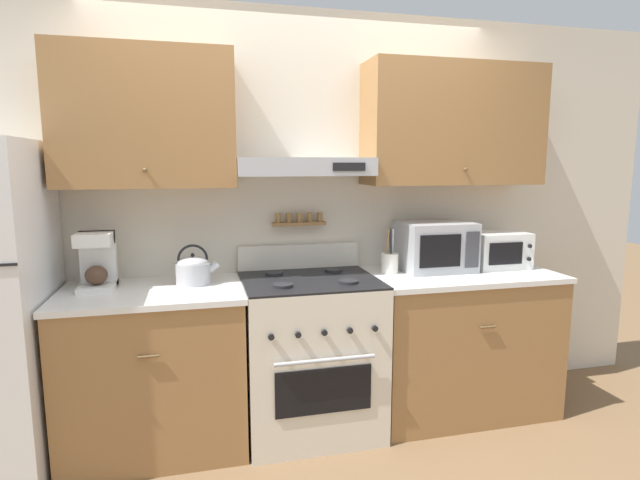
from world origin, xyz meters
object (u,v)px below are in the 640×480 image
at_px(tea_kettle, 194,269).
at_px(coffee_maker, 97,260).
at_px(microwave, 435,246).
at_px(utensil_crock, 389,262).
at_px(stove_range, 310,353).
at_px(toaster_oven, 497,250).

xyz_separation_m(tea_kettle, coffee_maker, (-0.51, 0.03, 0.07)).
bearing_deg(coffee_maker, tea_kettle, -3.32).
bearing_deg(microwave, utensil_crock, -176.83).
bearing_deg(stove_range, toaster_oven, 3.87).
relative_size(microwave, utensil_crock, 1.60).
bearing_deg(toaster_oven, microwave, 177.48).
height_order(utensil_crock, toaster_oven, utensil_crock).
bearing_deg(toaster_oven, utensil_crock, 179.87).
xyz_separation_m(utensil_crock, toaster_oven, (0.76, -0.00, 0.05)).
bearing_deg(toaster_oven, coffee_maker, 179.27).
relative_size(tea_kettle, toaster_oven, 0.69).
bearing_deg(utensil_crock, toaster_oven, -0.13).
distance_m(stove_range, toaster_oven, 1.42).
bearing_deg(microwave, coffee_maker, 179.66).
relative_size(stove_range, toaster_oven, 2.96).
xyz_separation_m(microwave, utensil_crock, (-0.32, -0.02, -0.09)).
bearing_deg(utensil_crock, microwave, 3.17).
bearing_deg(tea_kettle, coffee_maker, 176.68).
height_order(tea_kettle, toaster_oven, toaster_oven).
relative_size(tea_kettle, utensil_crock, 0.90).
xyz_separation_m(tea_kettle, toaster_oven, (1.96, -0.00, 0.03)).
bearing_deg(coffee_maker, toaster_oven, -0.73).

